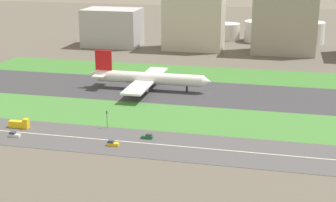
{
  "coord_description": "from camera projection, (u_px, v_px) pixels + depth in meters",
  "views": [
    {
      "loc": [
        36.17,
        -243.6,
        70.6
      ],
      "look_at": [
        -12.13,
        -36.5,
        6.0
      ],
      "focal_mm": 53.83,
      "sensor_mm": 36.0,
      "label": 1
    }
  ],
  "objects": [
    {
      "name": "car_5",
      "position": [
        112.0,
        143.0,
        187.58
      ],
      "size": [
        4.4,
        1.8,
        2.0
      ],
      "rotation": [
        0.0,
        0.0,
        3.14
      ],
      "color": "yellow",
      "rests_on": "highway"
    },
    {
      "name": "fuel_tank_west",
      "position": [
        227.0,
        32.0,
        403.54
      ],
      "size": [
        19.95,
        19.95,
        13.15
      ],
      "primitive_type": "cylinder",
      "color": "silver",
      "rests_on": "ground_plane"
    },
    {
      "name": "highway_centerline",
      "position": [
        177.0,
        146.0,
        187.32
      ],
      "size": [
        266.0,
        0.5,
        0.01
      ],
      "primitive_type": "cube",
      "color": "silver",
      "rests_on": "highway"
    },
    {
      "name": "car_2",
      "position": [
        14.0,
        135.0,
        196.37
      ],
      "size": [
        4.4,
        1.8,
        2.0
      ],
      "rotation": [
        0.0,
        0.0,
        3.14
      ],
      "color": "silver",
      "rests_on": "highway"
    },
    {
      "name": "terminal_building",
      "position": [
        113.0,
        27.0,
        377.14
      ],
      "size": [
        41.45,
        28.83,
        27.65
      ],
      "primitive_type": "cube",
      "color": "#B2B2B7",
      "rests_on": "ground_plane"
    },
    {
      "name": "highway",
      "position": [
        177.0,
        146.0,
        187.33
      ],
      "size": [
        280.0,
        28.0,
        0.1
      ],
      "primitive_type": "cube",
      "color": "#4C4C4F",
      "rests_on": "ground_plane"
    },
    {
      "name": "grass_median_north",
      "position": [
        218.0,
        75.0,
        293.56
      ],
      "size": [
        280.0,
        36.0,
        0.1
      ],
      "primitive_type": "cube",
      "color": "#3D7A33",
      "rests_on": "ground_plane"
    },
    {
      "name": "fuel_tank_centre",
      "position": [
        261.0,
        31.0,
        397.44
      ],
      "size": [
        25.68,
        25.68,
        15.8
      ],
      "primitive_type": "cylinder",
      "color": "silver",
      "rests_on": "ground_plane"
    },
    {
      "name": "runway",
      "position": [
        208.0,
        93.0,
        255.35
      ],
      "size": [
        280.0,
        46.0,
        0.1
      ],
      "primitive_type": "cube",
      "color": "#38383D",
      "rests_on": "ground_plane"
    },
    {
      "name": "car_4",
      "position": [
        148.0,
        136.0,
        194.53
      ],
      "size": [
        4.4,
        1.8,
        2.0
      ],
      "color": "#19662D",
      "rests_on": "highway"
    },
    {
      "name": "office_tower",
      "position": [
        285.0,
        20.0,
        347.02
      ],
      "size": [
        43.29,
        26.66,
        47.15
      ],
      "primitive_type": "cube",
      "color": "#9E998E",
      "rests_on": "ground_plane"
    },
    {
      "name": "fuel_tank_east",
      "position": [
        308.0,
        32.0,
        389.55
      ],
      "size": [
        25.66,
        25.66,
        16.38
      ],
      "primitive_type": "cylinder",
      "color": "silver",
      "rests_on": "ground_plane"
    },
    {
      "name": "hangar_building",
      "position": [
        194.0,
        18.0,
        361.13
      ],
      "size": [
        42.3,
        25.25,
        45.21
      ],
      "primitive_type": "cube",
      "color": "beige",
      "rests_on": "ground_plane"
    },
    {
      "name": "grass_median_south",
      "position": [
        193.0,
        119.0,
        217.15
      ],
      "size": [
        280.0,
        36.0,
        0.1
      ],
      "primitive_type": "cube",
      "color": "#427F38",
      "rests_on": "ground_plane"
    },
    {
      "name": "airliner",
      "position": [
        147.0,
        78.0,
        260.51
      ],
      "size": [
        65.0,
        56.0,
        19.7
      ],
      "color": "white",
      "rests_on": "runway"
    },
    {
      "name": "truck_0",
      "position": [
        20.0,
        124.0,
        206.14
      ],
      "size": [
        8.4,
        2.5,
        4.0
      ],
      "color": "yellow",
      "rests_on": "highway"
    },
    {
      "name": "traffic_light",
      "position": [
        107.0,
        118.0,
        205.21
      ],
      "size": [
        0.36,
        0.5,
        7.2
      ],
      "color": "#4C4C51",
      "rests_on": "highway"
    },
    {
      "name": "ground_plane",
      "position": [
        208.0,
        94.0,
        255.37
      ],
      "size": [
        800.0,
        800.0,
        0.0
      ],
      "primitive_type": "plane",
      "color": "#5B564C"
    }
  ]
}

